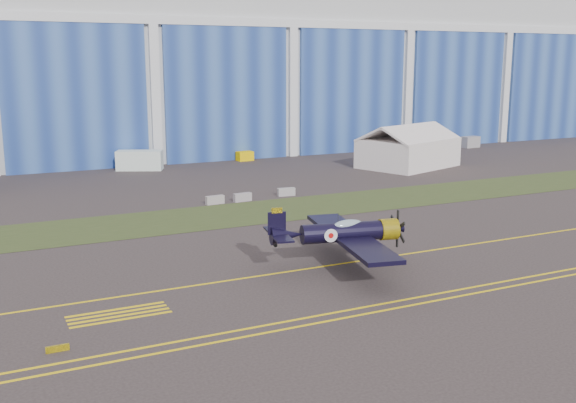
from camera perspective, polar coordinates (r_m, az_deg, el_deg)
name	(u,v)px	position (r m, az deg, el deg)	size (l,w,h in m)	color
ground	(319,246)	(55.28, 2.60, -3.82)	(260.00, 260.00, 0.00)	#3A3130
grass_median	(252,212)	(67.53, -3.07, -0.93)	(260.00, 10.00, 0.02)	#475128
hangar	(120,61)	(121.24, -14.07, 11.48)	(220.00, 45.70, 30.00)	silver
taxiway_centreline	(350,262)	(51.12, 5.29, -5.15)	(200.00, 0.20, 0.02)	yellow
edge_line_near	(428,302)	(43.71, 11.80, -8.33)	(80.00, 0.20, 0.02)	yellow
edge_line_far	(419,297)	(44.45, 11.01, -7.95)	(80.00, 0.20, 0.02)	yellow
hold_short_ladder	(119,314)	(42.07, -14.14, -9.25)	(6.00, 2.40, 0.02)	yellow
guard_board_left	(58,348)	(37.88, -18.93, -11.69)	(1.20, 0.15, 0.35)	yellow
warbird	(342,232)	(49.07, 4.60, -2.61)	(14.03, 15.89, 4.12)	black
tent	(408,146)	(98.03, 10.15, 4.69)	(15.69, 13.52, 6.15)	silver
shipping_container	(140,160)	(96.19, -12.45, 3.43)	(6.24, 2.49, 2.70)	silver
tug	(245,156)	(103.16, -3.68, 3.86)	(2.42, 1.51, 1.41)	#FFCD00
gse_box	(470,142)	(123.14, 15.18, 4.89)	(3.22, 1.72, 1.93)	gray
barrier_a	(215,200)	(71.80, -6.21, 0.13)	(2.00, 0.60, 0.90)	#9B9090
barrier_b	(242,197)	(72.95, -3.88, 0.36)	(2.00, 0.60, 0.90)	gray
barrier_c	(286,192)	(75.78, -0.15, 0.82)	(2.00, 0.60, 0.90)	gray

